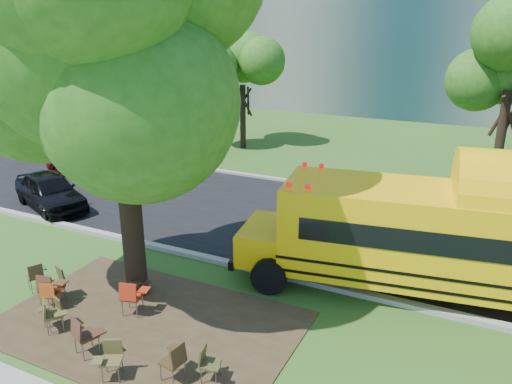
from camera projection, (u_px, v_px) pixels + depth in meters
The scene contains 28 objects.
ground at pixel (128, 305), 12.67m from camera, with size 160.00×160.00×0.00m, color #2F5019.
dirt_patch at pixel (148, 324), 11.83m from camera, with size 7.00×4.50×0.03m, color #382819.
asphalt_road at pixel (251, 213), 18.61m from camera, with size 80.00×8.00×0.04m, color black.
kerb_near at pixel (193, 255), 15.20m from camera, with size 80.00×0.25×0.14m, color gray.
kerb_far at pixel (292, 182), 22.08m from camera, with size 80.00×0.25×0.14m, color gray.
bg_tree_0 at pixel (103, 64), 27.20m from camera, with size 5.20×5.20×7.18m.
bg_tree_1 at pixel (28, 44), 31.94m from camera, with size 6.00×6.00×8.40m.
bg_tree_2 at pixel (242, 72), 26.96m from camera, with size 4.80×4.80×6.62m.
bg_tree_3 at pixel (512, 69), 19.61m from camera, with size 5.60×5.60×7.84m.
main_tree at pixel (117, 51), 11.17m from camera, with size 7.20×7.20×9.81m.
school_bus at pixel (491, 243), 12.27m from camera, with size 11.97×4.28×2.87m.
chair_0 at pixel (49, 287), 12.40m from camera, with size 0.62×0.64×0.92m.
chair_1 at pixel (51, 313), 11.38m from camera, with size 0.73×0.57×0.85m.
chair_2 at pixel (50, 293), 12.30m from camera, with size 0.53×0.62×0.78m.
chair_3 at pixel (53, 310), 11.57m from camera, with size 0.61×0.48×0.77m.
chair_4 at pixel (84, 333), 10.54m from camera, with size 0.74×0.58×0.93m.
chair_5 at pixel (110, 356), 9.93m from camera, with size 0.56×0.67×0.83m.
chair_6 at pixel (175, 358), 9.82m from camera, with size 0.51×0.63×0.87m.
chair_7 at pixel (208, 361), 9.82m from camera, with size 0.55×0.53×0.79m.
chair_8 at pixel (36, 274), 13.18m from camera, with size 0.52×0.66×0.80m.
chair_9 at pixel (56, 280), 12.75m from camera, with size 0.71×0.56×0.89m.
chair_10 at pixel (139, 279), 12.95m from camera, with size 0.49×0.63×0.79m.
chair_11 at pixel (132, 295), 12.01m from camera, with size 0.64×0.69×0.94m.
black_car at pixel (50, 191), 18.98m from camera, with size 1.63×4.05×1.38m, color black.
bg_car_silver at pixel (15, 137), 27.77m from camera, with size 1.49×4.27×1.41m, color gray.
bg_car_red at pixel (99, 161), 23.29m from camera, with size 2.06×4.47×1.24m, color #550E12.
pedestrian_a at pixel (27, 125), 29.41m from camera, with size 0.71×0.46×1.94m, color navy.
pedestrian_b at pixel (9, 123), 30.83m from camera, with size 0.82×0.64×1.69m, color #7C634A.
Camera 1 is at (7.76, -8.51, 6.84)m, focal length 35.00 mm.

